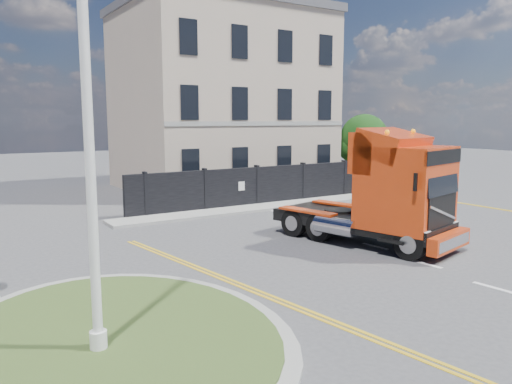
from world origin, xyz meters
TOP-DOWN VIEW (x-y plane):
  - ground at (0.00, 0.00)m, footprint 120.00×120.00m
  - traffic_island at (-7.00, -3.00)m, footprint 6.80×6.80m
  - hoarding_fence at (6.55, 9.00)m, footprint 18.80×0.25m
  - georgian_building at (6.00, 16.50)m, footprint 12.30×10.30m
  - tree at (14.38, 12.10)m, footprint 3.20×3.20m
  - pavement_far at (6.00, 8.10)m, footprint 20.00×1.60m
  - truck at (3.31, -0.57)m, footprint 3.98×7.06m
  - flatbed_pickup at (12.43, 6.57)m, footprint 3.47×5.55m
  - lamppost_island at (-7.50, -3.50)m, footprint 0.25×0.50m

SIDE VIEW (x-z plane):
  - ground at x=0.00m, z-range 0.00..0.00m
  - pavement_far at x=6.00m, z-range 0.00..0.12m
  - traffic_island at x=-7.00m, z-range 0.00..0.16m
  - hoarding_fence at x=6.55m, z-range 0.00..2.00m
  - flatbed_pickup at x=12.43m, z-range 0.08..2.21m
  - truck at x=3.31m, z-range -0.21..3.79m
  - tree at x=14.38m, z-range 0.65..5.45m
  - lamppost_island at x=-7.50m, z-range 0.17..8.29m
  - georgian_building at x=6.00m, z-range -0.63..12.17m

